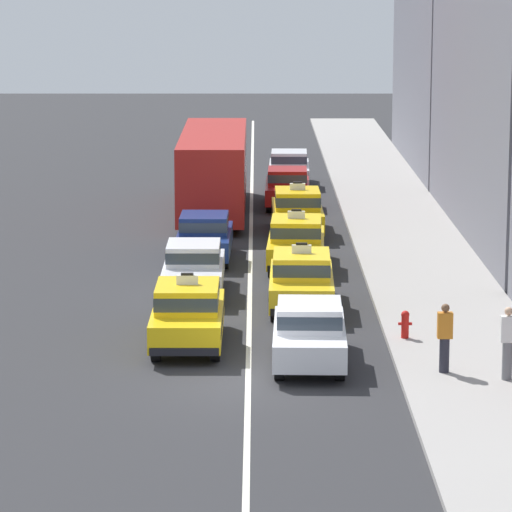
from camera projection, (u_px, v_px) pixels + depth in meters
The scene contains 16 objects.
ground_plane at pixel (248, 384), 35.41m from camera, with size 160.00×160.00×0.00m, color #2B2B2D.
lane_stripe_left_right at pixel (251, 234), 55.03m from camera, with size 0.14×80.00×0.01m, color silver.
sidewalk_curb at pixel (418, 258), 50.11m from camera, with size 4.00×90.00×0.15m, color #9E9993.
taxi_left_nearest at pixel (188, 313), 38.80m from camera, with size 1.83×4.57×1.96m.
sedan_left_second at pixel (194, 267), 44.86m from camera, with size 1.78×4.31×1.58m.
sedan_left_third at pixel (205, 236), 49.95m from camera, with size 1.83×4.33×1.58m.
bus_left_fourth at pixel (214, 168), 59.21m from camera, with size 2.57×11.21×3.22m.
sedan_right_nearest at pixel (309, 331), 37.00m from camera, with size 1.88×4.35×1.58m.
taxi_right_second at pixel (302, 279), 42.92m from camera, with size 1.93×4.60×1.96m.
taxi_right_third at pixel (296, 242), 48.72m from camera, with size 2.00×4.63×1.96m.
taxi_right_fourth at pixel (297, 211), 54.80m from camera, with size 1.85×4.57×1.96m.
sedan_right_fifth at pixel (287, 186), 60.96m from camera, with size 1.86×4.34×1.58m.
sedan_right_sixth at pixel (289, 167), 66.61m from camera, with size 1.86×4.34×1.58m.
pedestrian_near_crosswalk at pixel (445, 338), 35.76m from camera, with size 0.36×0.24×1.68m.
pedestrian_by_storefront at pixel (508, 343), 35.12m from camera, with size 0.47×0.24×1.74m.
fire_hydrant at pixel (405, 323), 39.11m from camera, with size 0.36×0.22×0.73m.
Camera 1 is at (0.19, -34.16, 9.79)m, focal length 105.36 mm.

